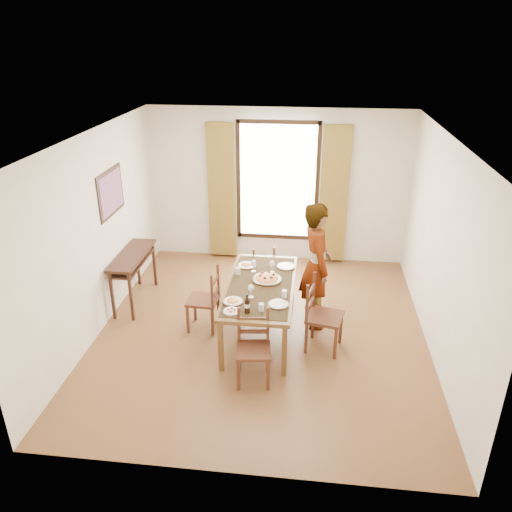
# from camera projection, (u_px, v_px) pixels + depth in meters

# --- Properties ---
(ground) EXTENTS (5.00, 5.00, 0.00)m
(ground) POSITION_uv_depth(u_px,v_px,m) (262.00, 330.00, 7.03)
(ground) COLOR #492717
(ground) RESTS_ON ground
(room_shell) EXTENTS (4.60, 5.10, 2.74)m
(room_shell) POSITION_uv_depth(u_px,v_px,m) (263.00, 225.00, 6.50)
(room_shell) COLOR silver
(room_shell) RESTS_ON ground
(console_table) EXTENTS (0.38, 1.20, 0.80)m
(console_table) POSITION_uv_depth(u_px,v_px,m) (133.00, 261.00, 7.50)
(console_table) COLOR #341B11
(console_table) RESTS_ON ground
(dining_table) EXTENTS (0.90, 1.91, 0.76)m
(dining_table) POSITION_uv_depth(u_px,v_px,m) (261.00, 289.00, 6.69)
(dining_table) COLOR brown
(dining_table) RESTS_ON ground
(chair_west) EXTENTS (0.43, 0.43, 0.93)m
(chair_west) POSITION_uv_depth(u_px,v_px,m) (205.00, 301.00, 6.92)
(chair_west) COLOR #51281B
(chair_west) RESTS_ON ground
(chair_north) EXTENTS (0.48, 0.48, 0.85)m
(chair_north) POSITION_uv_depth(u_px,v_px,m) (261.00, 271.00, 7.85)
(chair_north) COLOR #51281B
(chair_north) RESTS_ON ground
(chair_south) EXTENTS (0.45, 0.45, 0.91)m
(chair_south) POSITION_uv_depth(u_px,v_px,m) (253.00, 349.00, 5.89)
(chair_south) COLOR #51281B
(chair_south) RESTS_ON ground
(chair_east) EXTENTS (0.53, 0.53, 1.00)m
(chair_east) POSITION_uv_depth(u_px,v_px,m) (322.00, 317.00, 6.46)
(chair_east) COLOR #51281B
(chair_east) RESTS_ON ground
(man) EXTENTS (0.86, 0.73, 1.81)m
(man) POSITION_uv_depth(u_px,v_px,m) (316.00, 266.00, 6.85)
(man) COLOR gray
(man) RESTS_ON ground
(plate_sw) EXTENTS (0.27, 0.27, 0.05)m
(plate_sw) POSITION_uv_depth(u_px,v_px,m) (233.00, 300.00, 6.22)
(plate_sw) COLOR silver
(plate_sw) RESTS_ON dining_table
(plate_se) EXTENTS (0.27, 0.27, 0.05)m
(plate_se) POSITION_uv_depth(u_px,v_px,m) (278.00, 303.00, 6.16)
(plate_se) COLOR silver
(plate_se) RESTS_ON dining_table
(plate_nw) EXTENTS (0.27, 0.27, 0.05)m
(plate_nw) POSITION_uv_depth(u_px,v_px,m) (247.00, 264.00, 7.17)
(plate_nw) COLOR silver
(plate_nw) RESTS_ON dining_table
(plate_ne) EXTENTS (0.27, 0.27, 0.05)m
(plate_ne) POSITION_uv_depth(u_px,v_px,m) (286.00, 265.00, 7.14)
(plate_ne) COLOR silver
(plate_ne) RESTS_ON dining_table
(pasta_platter) EXTENTS (0.40, 0.40, 0.10)m
(pasta_platter) POSITION_uv_depth(u_px,v_px,m) (267.00, 277.00, 6.76)
(pasta_platter) COLOR #B74817
(pasta_platter) RESTS_ON dining_table
(caprese_plate) EXTENTS (0.20, 0.20, 0.04)m
(caprese_plate) POSITION_uv_depth(u_px,v_px,m) (231.00, 310.00, 6.02)
(caprese_plate) COLOR silver
(caprese_plate) RESTS_ON dining_table
(wine_glass_a) EXTENTS (0.08, 0.08, 0.18)m
(wine_glass_a) POSITION_uv_depth(u_px,v_px,m) (251.00, 291.00, 6.31)
(wine_glass_a) COLOR white
(wine_glass_a) RESTS_ON dining_table
(wine_glass_b) EXTENTS (0.08, 0.08, 0.18)m
(wine_glass_b) POSITION_uv_depth(u_px,v_px,m) (272.00, 266.00, 6.96)
(wine_glass_b) COLOR white
(wine_glass_b) RESTS_ON dining_table
(wine_glass_c) EXTENTS (0.08, 0.08, 0.18)m
(wine_glass_c) POSITION_uv_depth(u_px,v_px,m) (253.00, 266.00, 6.98)
(wine_glass_c) COLOR white
(wine_glass_c) RESTS_ON dining_table
(tumbler_a) EXTENTS (0.07, 0.07, 0.10)m
(tumbler_a) POSITION_uv_depth(u_px,v_px,m) (284.00, 294.00, 6.32)
(tumbler_a) COLOR silver
(tumbler_a) RESTS_ON dining_table
(tumbler_b) EXTENTS (0.07, 0.07, 0.10)m
(tumbler_b) POSITION_uv_depth(u_px,v_px,m) (238.00, 271.00, 6.92)
(tumbler_b) COLOR silver
(tumbler_b) RESTS_ON dining_table
(tumbler_c) EXTENTS (0.07, 0.07, 0.10)m
(tumbler_c) POSITION_uv_depth(u_px,v_px,m) (261.00, 307.00, 6.02)
(tumbler_c) COLOR silver
(tumbler_c) RESTS_ON dining_table
(wine_bottle) EXTENTS (0.07, 0.07, 0.25)m
(wine_bottle) POSITION_uv_depth(u_px,v_px,m) (247.00, 304.00, 5.96)
(wine_bottle) COLOR black
(wine_bottle) RESTS_ON dining_table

